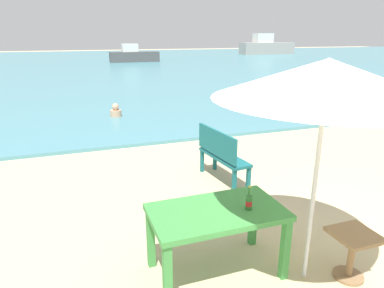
# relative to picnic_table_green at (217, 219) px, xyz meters

# --- Properties ---
(ground_plane) EXTENTS (120.00, 120.00, 0.00)m
(ground_plane) POSITION_rel_picnic_table_green_xyz_m (1.38, -0.31, -0.65)
(ground_plane) COLOR #C6B287
(sea_water) EXTENTS (120.00, 50.00, 0.08)m
(sea_water) POSITION_rel_picnic_table_green_xyz_m (1.38, 29.69, -0.61)
(sea_water) COLOR teal
(sea_water) RESTS_ON ground_plane
(picnic_table_green) EXTENTS (1.40, 0.80, 0.76)m
(picnic_table_green) POSITION_rel_picnic_table_green_xyz_m (0.00, 0.00, 0.00)
(picnic_table_green) COLOR #3D8C42
(picnic_table_green) RESTS_ON ground_plane
(beer_bottle_amber) EXTENTS (0.07, 0.07, 0.26)m
(beer_bottle_amber) POSITION_rel_picnic_table_green_xyz_m (0.31, -0.10, 0.20)
(beer_bottle_amber) COLOR #2D662D
(beer_bottle_amber) RESTS_ON picnic_table_green
(patio_umbrella) EXTENTS (2.10, 2.10, 2.30)m
(patio_umbrella) POSITION_rel_picnic_table_green_xyz_m (0.88, -0.40, 1.47)
(patio_umbrella) COLOR silver
(patio_umbrella) RESTS_ON ground_plane
(side_table_wood) EXTENTS (0.44, 0.44, 0.54)m
(side_table_wood) POSITION_rel_picnic_table_green_xyz_m (1.31, -0.57, -0.30)
(side_table_wood) COLOR olive
(side_table_wood) RESTS_ON ground_plane
(bench_teal_center) EXTENTS (0.50, 1.23, 0.95)m
(bench_teal_center) POSITION_rel_picnic_table_green_xyz_m (1.06, 2.23, -0.11)
(bench_teal_center) COLOR #196066
(bench_teal_center) RESTS_ON ground_plane
(swimmer_person) EXTENTS (0.34, 0.34, 0.41)m
(swimmer_person) POSITION_rel_picnic_table_green_xyz_m (-0.02, 7.69, -0.41)
(swimmer_person) COLOR tan
(swimmer_person) RESTS_ON sea_water
(boat_fishing_trawler) EXTENTS (4.47, 1.22, 1.62)m
(boat_fishing_trawler) POSITION_rel_picnic_table_green_xyz_m (4.68, 29.73, 0.01)
(boat_fishing_trawler) COLOR #4C4C4C
(boat_fishing_trawler) RESTS_ON sea_water
(boat_tanker) EXTENTS (7.08, 1.93, 2.57)m
(boat_tanker) POSITION_rel_picnic_table_green_xyz_m (23.16, 37.09, 0.36)
(boat_tanker) COLOR gray
(boat_tanker) RESTS_ON sea_water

